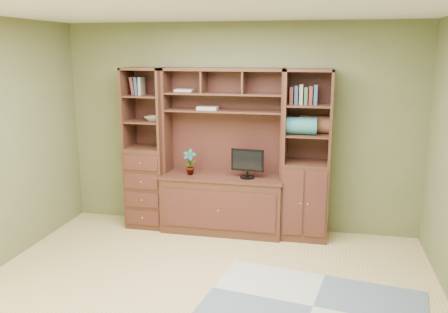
% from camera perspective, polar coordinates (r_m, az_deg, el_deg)
% --- Properties ---
extents(room, '(4.60, 4.10, 2.64)m').
position_cam_1_polar(room, '(4.09, -3.26, -0.88)').
color(room, tan).
rests_on(room, ground).
extents(center_hutch, '(1.54, 0.53, 2.05)m').
position_cam_1_polar(center_hutch, '(5.83, -0.20, 0.47)').
color(center_hutch, '#432317').
rests_on(center_hutch, ground).
extents(left_tower, '(0.50, 0.45, 2.05)m').
position_cam_1_polar(left_tower, '(6.15, -9.27, 0.95)').
color(left_tower, '#432317').
rests_on(left_tower, ground).
extents(right_tower, '(0.55, 0.45, 2.05)m').
position_cam_1_polar(right_tower, '(5.74, 9.93, 0.09)').
color(right_tower, '#432317').
rests_on(right_tower, ground).
extents(rug, '(2.12, 1.58, 0.01)m').
position_cam_1_polar(rug, '(4.53, 10.65, -17.36)').
color(rug, '#919696').
rests_on(rug, ground).
extents(monitor, '(0.42, 0.22, 0.49)m').
position_cam_1_polar(monitor, '(5.75, 2.84, -0.21)').
color(monitor, black).
rests_on(monitor, center_hutch).
extents(orchid, '(0.17, 0.12, 0.32)m').
position_cam_1_polar(orchid, '(5.92, -4.15, -0.69)').
color(orchid, '#A96839').
rests_on(orchid, center_hutch).
extents(magazines, '(0.25, 0.18, 0.04)m').
position_cam_1_polar(magazines, '(5.87, -1.96, 5.85)').
color(magazines, '#AFA095').
rests_on(magazines, center_hutch).
extents(bowl, '(0.22, 0.22, 0.05)m').
position_cam_1_polar(bowl, '(6.05, -8.45, 4.55)').
color(bowl, beige).
rests_on(bowl, left_tower).
extents(blanket_teal, '(0.35, 0.20, 0.20)m').
position_cam_1_polar(blanket_teal, '(5.63, 9.33, 3.66)').
color(blanket_teal, '#286A68').
rests_on(blanket_teal, right_tower).
extents(blanket_red, '(0.37, 0.21, 0.21)m').
position_cam_1_polar(blanket_red, '(5.75, 10.90, 3.80)').
color(blanket_red, brown).
rests_on(blanket_red, right_tower).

